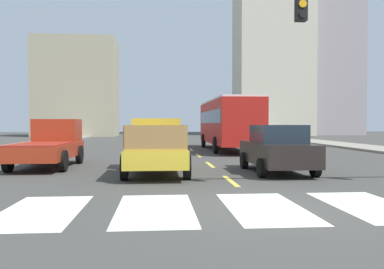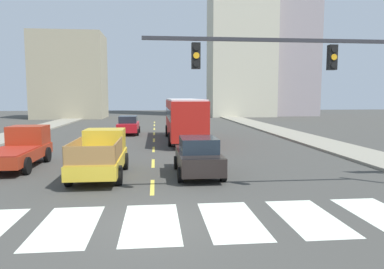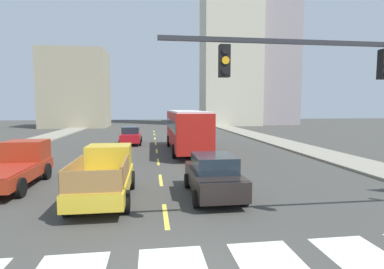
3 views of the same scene
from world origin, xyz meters
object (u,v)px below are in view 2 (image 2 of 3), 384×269
Objects in this scene: pickup_stakebed at (101,154)px; pickup_dark at (21,148)px; sedan_mid at (198,156)px; city_bus at (184,116)px; sedan_near_right at (128,125)px; traffic_signal_gantry at (368,74)px.

pickup_dark is (-4.37, 2.47, -0.02)m from pickup_stakebed.
pickup_stakebed reaches higher than sedan_mid.
city_bus is at bearing 71.24° from pickup_stakebed.
pickup_stakebed is at bearing 173.12° from sedan_mid.
sedan_near_right is (-0.08, 17.30, -0.08)m from pickup_stakebed.
traffic_signal_gantry is at bearing -24.57° from pickup_dark.
pickup_stakebed is 1.18× the size of sedan_mid.
city_bus is 7.33m from sedan_near_right.
sedan_near_right is at bearing 93.07° from pickup_stakebed.
traffic_signal_gantry reaches higher than sedan_near_right.
city_bus is at bearing -48.10° from sedan_near_right.
pickup_dark is 16.07m from traffic_signal_gantry.
sedan_near_right is at bearing 114.39° from traffic_signal_gantry.
city_bus is at bearing 107.41° from traffic_signal_gantry.
sedan_near_right is 0.37× the size of traffic_signal_gantry.
pickup_dark reaches higher than sedan_mid.
sedan_mid is 0.37× the size of traffic_signal_gantry.
pickup_dark is 13.05m from city_bus.
city_bus is (4.68, 11.83, 1.02)m from pickup_stakebed.
pickup_stakebed is 1.00× the size of pickup_dark.
pickup_stakebed is 4.36m from sedan_mid.
city_bus is at bearing 87.58° from sedan_mid.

